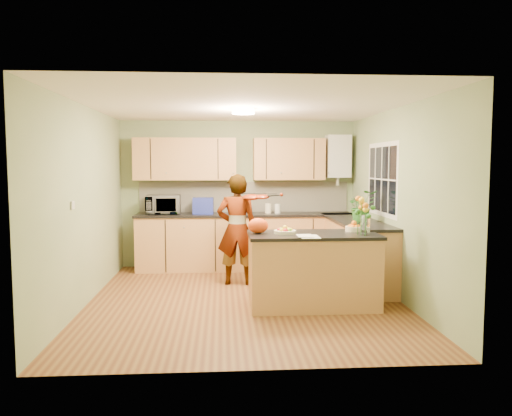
{
  "coord_description": "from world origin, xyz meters",
  "views": [
    {
      "loc": [
        -0.29,
        -6.37,
        1.76
      ],
      "look_at": [
        0.18,
        0.5,
        1.16
      ],
      "focal_mm": 35.0,
      "sensor_mm": 36.0,
      "label": 1
    }
  ],
  "objects": [
    {
      "name": "orange_bowl",
      "position": [
        1.38,
        -0.19,
        0.97
      ],
      "size": [
        0.22,
        0.22,
        0.13
      ],
      "color": "#F3E6C2",
      "rests_on": "peninsula_island"
    },
    {
      "name": "splashback",
      "position": [
        0.1,
        2.23,
        1.2
      ],
      "size": [
        3.6,
        0.02,
        0.52
      ],
      "primitive_type": "cube",
      "color": "silver",
      "rests_on": "back_counter"
    },
    {
      "name": "wall_right",
      "position": [
        2.0,
        0.0,
        1.25
      ],
      "size": [
        0.02,
        4.5,
        2.5
      ],
      "primitive_type": "cube",
      "color": "gray",
      "rests_on": "floor"
    },
    {
      "name": "orange_bag",
      "position": [
        0.15,
        -0.29,
        1.01
      ],
      "size": [
        0.29,
        0.27,
        0.19
      ],
      "primitive_type": "ellipsoid",
      "rotation": [
        0.0,
        0.0,
        0.24
      ],
      "color": "#E74613",
      "rests_on": "peninsula_island"
    },
    {
      "name": "boiler",
      "position": [
        1.7,
        2.09,
        1.9
      ],
      "size": [
        0.4,
        0.3,
        0.86
      ],
      "color": "silver",
      "rests_on": "wall_back"
    },
    {
      "name": "kettle",
      "position": [
        0.09,
        1.94,
        1.07
      ],
      "size": [
        0.16,
        0.16,
        0.31
      ],
      "rotation": [
        0.0,
        0.0,
        -0.39
      ],
      "color": "silver",
      "rests_on": "back_counter"
    },
    {
      "name": "peninsula_island",
      "position": [
        0.83,
        -0.34,
        0.46
      ],
      "size": [
        1.6,
        0.82,
        0.91
      ],
      "color": "#B77E49",
      "rests_on": "floor"
    },
    {
      "name": "ceiling",
      "position": [
        0.0,
        0.0,
        2.5
      ],
      "size": [
        4.0,
        4.5,
        0.02
      ],
      "primitive_type": "cube",
      "color": "white",
      "rests_on": "wall_back"
    },
    {
      "name": "right_counter",
      "position": [
        1.7,
        0.85,
        0.47
      ],
      "size": [
        0.62,
        2.24,
        0.94
      ],
      "color": "#B77E49",
      "rests_on": "floor"
    },
    {
      "name": "fruit_dish",
      "position": [
        0.48,
        -0.34,
        0.95
      ],
      "size": [
        0.27,
        0.27,
        0.1
      ],
      "color": "#F3E6C2",
      "rests_on": "peninsula_island"
    },
    {
      "name": "ceiling_lamp",
      "position": [
        0.0,
        0.3,
        2.46
      ],
      "size": [
        0.3,
        0.3,
        0.07
      ],
      "color": "#FFEABF",
      "rests_on": "ceiling"
    },
    {
      "name": "jar_white",
      "position": [
        0.65,
        1.95,
        1.02
      ],
      "size": [
        0.11,
        0.11,
        0.15
      ],
      "primitive_type": "cylinder",
      "rotation": [
        0.0,
        0.0,
        -0.1
      ],
      "color": "silver",
      "rests_on": "back_counter"
    },
    {
      "name": "jar_cream",
      "position": [
        0.49,
        1.98,
        1.02
      ],
      "size": [
        0.13,
        0.13,
        0.16
      ],
      "primitive_type": "cylinder",
      "rotation": [
        0.0,
        0.0,
        0.24
      ],
      "color": "#F3E6C2",
      "rests_on": "back_counter"
    },
    {
      "name": "violin",
      "position": [
        0.13,
        0.65,
        1.3
      ],
      "size": [
        0.7,
        0.61,
        0.18
      ],
      "primitive_type": null,
      "rotation": [
        0.17,
        0.0,
        -0.61
      ],
      "color": "#4F1504",
      "rests_on": "violinist"
    },
    {
      "name": "window_right",
      "position": [
        1.99,
        0.6,
        1.55
      ],
      "size": [
        0.01,
        1.3,
        1.05
      ],
      "color": "silver",
      "rests_on": "wall_right"
    },
    {
      "name": "floor",
      "position": [
        0.0,
        0.0,
        0.0
      ],
      "size": [
        4.5,
        4.5,
        0.0
      ],
      "primitive_type": "plane",
      "color": "brown",
      "rests_on": "ground"
    },
    {
      "name": "wall_back",
      "position": [
        0.0,
        2.25,
        1.25
      ],
      "size": [
        4.0,
        0.02,
        2.5
      ],
      "primitive_type": "cube",
      "color": "gray",
      "rests_on": "floor"
    },
    {
      "name": "microwave",
      "position": [
        -1.27,
        1.98,
        1.09
      ],
      "size": [
        0.57,
        0.4,
        0.31
      ],
      "primitive_type": "imported",
      "rotation": [
        0.0,
        0.0,
        0.04
      ],
      "color": "silver",
      "rests_on": "back_counter"
    },
    {
      "name": "wall_left",
      "position": [
        -2.0,
        0.0,
        1.25
      ],
      "size": [
        0.02,
        4.5,
        2.5
      ],
      "primitive_type": "cube",
      "color": "gray",
      "rests_on": "floor"
    },
    {
      "name": "wall_front",
      "position": [
        0.0,
        -2.25,
        1.25
      ],
      "size": [
        4.0,
        0.02,
        2.5
      ],
      "primitive_type": "cube",
      "color": "gray",
      "rests_on": "floor"
    },
    {
      "name": "potted_plant",
      "position": [
        1.7,
        0.59,
        1.17
      ],
      "size": [
        0.47,
        0.43,
        0.46
      ],
      "primitive_type": "imported",
      "rotation": [
        0.0,
        0.0,
        0.18
      ],
      "color": "#2D6F25",
      "rests_on": "right_counter"
    },
    {
      "name": "back_counter",
      "position": [
        0.1,
        1.95,
        0.47
      ],
      "size": [
        3.64,
        0.62,
        0.94
      ],
      "color": "#B77E49",
      "rests_on": "floor"
    },
    {
      "name": "papers",
      "position": [
        0.73,
        -0.64,
        0.92
      ],
      "size": [
        0.22,
        0.3,
        0.01
      ],
      "primitive_type": "cube",
      "color": "white",
      "rests_on": "peninsula_island"
    },
    {
      "name": "upper_cabinets",
      "position": [
        -0.18,
        2.08,
        1.85
      ],
      "size": [
        3.2,
        0.34,
        0.7
      ],
      "color": "#B77E49",
      "rests_on": "wall_back"
    },
    {
      "name": "light_switch",
      "position": [
        -1.99,
        -0.6,
        1.3
      ],
      "size": [
        0.02,
        0.09,
        0.09
      ],
      "primitive_type": "cube",
      "color": "silver",
      "rests_on": "wall_left"
    },
    {
      "name": "violinist",
      "position": [
        -0.07,
        0.87,
        0.81
      ],
      "size": [
        0.63,
        0.44,
        1.62
      ],
      "primitive_type": "imported",
      "rotation": [
        0.0,
        0.0,
        3.05
      ],
      "color": "#E6AA8C",
      "rests_on": "floor"
    },
    {
      "name": "blue_box",
      "position": [
        -0.6,
        1.94,
        1.07
      ],
      "size": [
        0.34,
        0.26,
        0.27
      ],
      "primitive_type": "cube",
      "rotation": [
        0.0,
        0.0,
        -0.03
      ],
      "color": "navy",
      "rests_on": "back_counter"
    },
    {
      "name": "flower_vase",
      "position": [
        1.43,
        -0.52,
        1.26
      ],
      "size": [
        0.28,
        0.28,
        0.52
      ],
      "rotation": [
        0.0,
        0.0,
        -0.42
      ],
      "color": "silver",
      "rests_on": "peninsula_island"
    }
  ]
}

